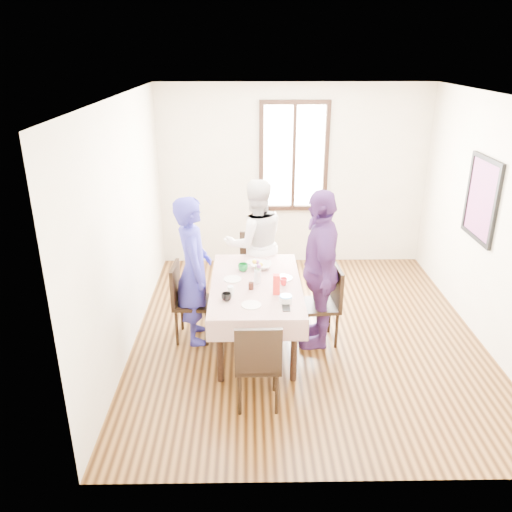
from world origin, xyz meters
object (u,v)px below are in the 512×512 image
(chair_right, at_px, (319,305))
(chair_far, at_px, (255,270))
(dining_table, at_px, (256,314))
(person_right, at_px, (319,269))
(chair_near, at_px, (258,361))
(person_left, at_px, (193,271))
(person_far, at_px, (255,243))
(chair_left, at_px, (193,302))

(chair_right, height_order, chair_far, same)
(dining_table, xyz_separation_m, chair_right, (0.72, 0.05, 0.08))
(dining_table, height_order, person_right, person_right)
(chair_near, relative_size, person_left, 0.54)
(chair_right, distance_m, person_far, 1.28)
(chair_near, bearing_deg, dining_table, 89.55)
(chair_right, bearing_deg, chair_near, 142.11)
(dining_table, xyz_separation_m, person_left, (-0.70, 0.14, 0.48))
(chair_far, distance_m, chair_near, 2.11)
(chair_far, height_order, person_right, person_right)
(chair_left, bearing_deg, person_far, 144.33)
(chair_left, bearing_deg, chair_far, 144.92)
(chair_far, xyz_separation_m, person_far, (0.00, -0.02, 0.38))
(chair_left, distance_m, person_left, 0.40)
(chair_left, bearing_deg, chair_right, 89.24)
(chair_left, distance_m, person_right, 1.48)
(chair_near, bearing_deg, chair_right, 56.57)
(chair_right, relative_size, person_left, 0.54)
(chair_far, distance_m, person_right, 1.30)
(chair_left, distance_m, person_far, 1.20)
(chair_left, height_order, chair_far, same)
(chair_left, height_order, chair_near, same)
(dining_table, distance_m, person_far, 1.13)
(chair_left, xyz_separation_m, chair_near, (0.72, -1.20, 0.00))
(chair_left, xyz_separation_m, chair_far, (0.72, 0.91, 0.00))
(chair_near, xyz_separation_m, person_right, (0.70, 1.10, 0.44))
(chair_near, xyz_separation_m, person_left, (-0.70, 1.20, 0.40))
(chair_near, xyz_separation_m, person_far, (0.00, 2.09, 0.38))
(chair_far, xyz_separation_m, person_right, (0.70, -1.01, 0.44))
(dining_table, height_order, chair_near, chair_near)
(dining_table, height_order, person_left, person_left)
(chair_right, bearing_deg, chair_far, 30.49)
(chair_right, xyz_separation_m, chair_far, (-0.72, 1.01, 0.00))
(chair_far, height_order, chair_near, same)
(chair_near, relative_size, person_far, 0.55)
(person_far, distance_m, person_right, 1.21)
(person_left, bearing_deg, chair_right, -103.74)
(chair_left, xyz_separation_m, person_left, (0.02, 0.00, 0.40))
(chair_far, height_order, person_far, person_far)
(chair_left, xyz_separation_m, person_right, (1.41, -0.10, 0.44))
(chair_left, height_order, chair_right, same)
(dining_table, bearing_deg, person_left, 168.33)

